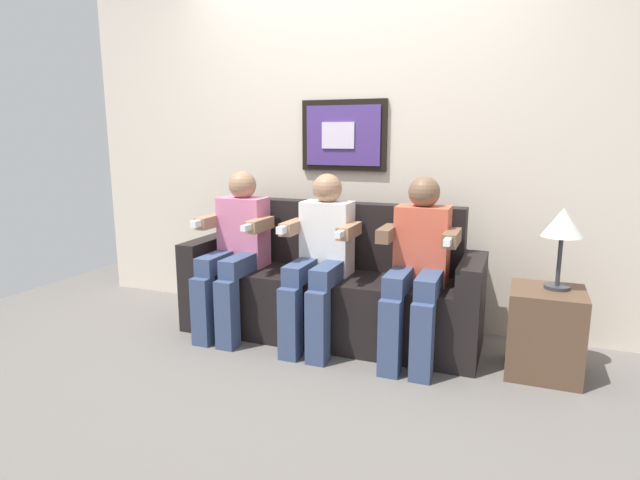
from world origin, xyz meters
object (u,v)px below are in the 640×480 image
Objects in this scene: couch at (329,291)px; side_table_right at (545,332)px; person_in_middle at (320,254)px; person_on_left at (235,247)px; table_lamp at (563,226)px; person_on_right at (418,263)px.

couch reaches higher than side_table_right.
side_table_right is (1.35, 0.06, -0.36)m from person_in_middle.
person_on_left reaches higher than table_lamp.
side_table_right is 0.61m from table_lamp.
person_on_right is at bearing 0.04° from person_in_middle.
person_on_right is 0.81m from side_table_right.
person_on_left is (-0.62, -0.17, 0.29)m from couch.
person_on_right reaches higher than table_lamp.
person_in_middle and person_on_right have the same top height.
person_on_left and person_on_right have the same top height.
couch is at bearing 165.00° from person_on_right.
person_on_right reaches higher than side_table_right.
person_on_left is 1.00× the size of person_in_middle.
person_on_left is 1.00× the size of person_on_right.
couch is 4.35× the size of table_lamp.
person_in_middle is 1.00× the size of person_on_right.
person_on_right is (0.62, 0.00, -0.00)m from person_in_middle.
couch is at bearing 177.33° from table_lamp.
table_lamp is (2.02, 0.10, 0.25)m from person_on_left.
couch is at bearing 175.50° from side_table_right.
person_in_middle is at bearing -179.96° from person_on_right.
person_in_middle is 1.42m from table_lamp.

